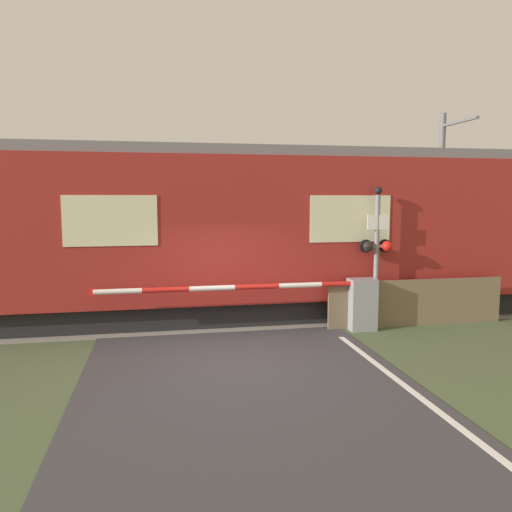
{
  "coord_description": "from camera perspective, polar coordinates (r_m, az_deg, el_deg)",
  "views": [
    {
      "loc": [
        -1.33,
        -8.9,
        2.99
      ],
      "look_at": [
        0.81,
        2.16,
        1.68
      ],
      "focal_mm": 35.0,
      "sensor_mm": 36.0,
      "label": 1
    }
  ],
  "objects": [
    {
      "name": "signal_post",
      "position": [
        11.71,
        13.63,
        0.88
      ],
      "size": [
        0.76,
        0.26,
        3.25
      ],
      "color": "gray",
      "rests_on": "ground_plane"
    },
    {
      "name": "catenary_pole",
      "position": [
        17.33,
        20.35,
        6.21
      ],
      "size": [
        0.2,
        1.9,
        5.69
      ],
      "color": "slate",
      "rests_on": "ground_plane"
    },
    {
      "name": "roadside_fence",
      "position": [
        12.35,
        17.88,
        -5.09
      ],
      "size": [
        4.36,
        0.06,
        1.1
      ],
      "color": "#726047",
      "rests_on": "ground_plane"
    },
    {
      "name": "train",
      "position": [
        13.14,
        8.23,
        2.83
      ],
      "size": [
        19.35,
        3.09,
        4.18
      ],
      "color": "black",
      "rests_on": "ground_plane"
    },
    {
      "name": "track_bed",
      "position": [
        12.8,
        -4.72,
        -6.79
      ],
      "size": [
        36.0,
        3.2,
        0.13
      ],
      "color": "gray",
      "rests_on": "ground_plane"
    },
    {
      "name": "crossing_barrier",
      "position": [
        11.42,
        9.49,
        -5.11
      ],
      "size": [
        6.24,
        0.44,
        1.18
      ],
      "color": "gray",
      "rests_on": "ground_plane"
    },
    {
      "name": "ground_plane",
      "position": [
        9.49,
        -2.37,
        -11.75
      ],
      "size": [
        80.0,
        80.0,
        0.0
      ],
      "primitive_type": "plane",
      "color": "#475638"
    }
  ]
}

